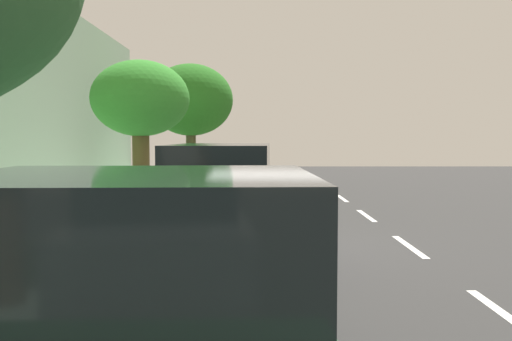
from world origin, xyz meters
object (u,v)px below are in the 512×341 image
at_px(parked_pickup_green_mid, 161,327).
at_px(street_tree_mid_block, 140,101).
at_px(fire_hydrant, 72,267).
at_px(parked_suv_black_second, 221,199).
at_px(parked_sedan_tan_nearest, 233,173).
at_px(bicycle_at_curb, 210,198).
at_px(cyclist_with_backpack, 203,174).
at_px(street_tree_near_cyclist, 191,100).

distance_m(parked_pickup_green_mid, street_tree_mid_block, 9.90).
bearing_deg(fire_hydrant, parked_suv_black_second, -116.74).
bearing_deg(parked_sedan_tan_nearest, street_tree_mid_block, 76.83).
distance_m(parked_pickup_green_mid, fire_hydrant, 3.50).
xyz_separation_m(parked_suv_black_second, parked_pickup_green_mid, (0.01, 6.30, -0.13)).
relative_size(parked_sedan_tan_nearest, fire_hydrant, 5.29).
relative_size(parked_suv_black_second, street_tree_mid_block, 1.27).
xyz_separation_m(bicycle_at_curb, cyclist_with_backpack, (0.22, -0.46, 0.65)).
bearing_deg(cyclist_with_backpack, fire_hydrant, 86.11).
xyz_separation_m(parked_sedan_tan_nearest, fire_hydrant, (1.38, 14.18, -0.19)).
bearing_deg(parked_pickup_green_mid, street_tree_mid_block, -77.79).
bearing_deg(fire_hydrant, street_tree_mid_block, -85.96).
bearing_deg(bicycle_at_curb, parked_pickup_green_mid, 93.23).
xyz_separation_m(parked_pickup_green_mid, cyclist_with_backpack, (0.93, -12.96, 0.11)).
height_order(bicycle_at_curb, street_tree_mid_block, street_tree_mid_block).
xyz_separation_m(street_tree_near_cyclist, street_tree_mid_block, (0.00, 10.17, -0.66)).
bearing_deg(street_tree_mid_block, street_tree_near_cyclist, -90.00).
height_order(parked_suv_black_second, street_tree_near_cyclist, street_tree_near_cyclist).
height_order(parked_suv_black_second, bicycle_at_curb, parked_suv_black_second).
bearing_deg(parked_suv_black_second, parked_pickup_green_mid, 89.89).
distance_m(parked_pickup_green_mid, bicycle_at_curb, 12.53).
distance_m(street_tree_near_cyclist, street_tree_mid_block, 10.19).
height_order(cyclist_with_backpack, street_tree_mid_block, street_tree_mid_block).
height_order(cyclist_with_backpack, street_tree_near_cyclist, street_tree_near_cyclist).
height_order(parked_suv_black_second, fire_hydrant, parked_suv_black_second).
relative_size(bicycle_at_curb, cyclist_with_backpack, 0.93).
xyz_separation_m(parked_suv_black_second, bicycle_at_curb, (0.72, -6.20, -0.67)).
distance_m(parked_suv_black_second, street_tree_near_cyclist, 13.74).
bearing_deg(fire_hydrant, street_tree_near_cyclist, -88.44).
bearing_deg(cyclist_with_backpack, bicycle_at_curb, 116.08).
xyz_separation_m(parked_suv_black_second, cyclist_with_backpack, (0.94, -6.66, -0.02)).
relative_size(parked_suv_black_second, cyclist_with_backpack, 2.87).
distance_m(bicycle_at_curb, street_tree_mid_block, 4.20).
relative_size(cyclist_with_backpack, fire_hydrant, 1.98).
xyz_separation_m(street_tree_mid_block, fire_hydrant, (-0.45, 6.37, -2.38)).
relative_size(street_tree_near_cyclist, street_tree_mid_block, 1.32).
bearing_deg(street_tree_near_cyclist, parked_sedan_tan_nearest, 127.80).
distance_m(bicycle_at_curb, street_tree_near_cyclist, 7.96).
xyz_separation_m(bicycle_at_curb, fire_hydrant, (0.89, 9.40, 0.20)).
bearing_deg(cyclist_with_backpack, parked_sedan_tan_nearest, -99.29).
bearing_deg(street_tree_mid_block, parked_suv_black_second, 123.01).
height_order(parked_sedan_tan_nearest, street_tree_mid_block, street_tree_mid_block).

